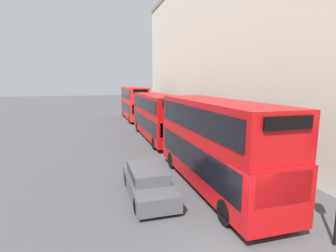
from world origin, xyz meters
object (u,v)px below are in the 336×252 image
Objects in this scene: bus_leading at (214,140)px; car_dark_sedan at (148,181)px; pedestrian at (268,169)px; bus_second_in_queue at (157,114)px; bus_third_in_queue at (134,102)px.

bus_leading reaches higher than car_dark_sedan.
bus_leading reaches higher than pedestrian.
bus_second_in_queue is 2.31× the size of car_dark_sedan.
bus_leading is at bearing 1.27° from car_dark_sedan.
bus_third_in_queue is 25.67m from car_dark_sedan.
bus_leading is 12.03m from bus_second_in_queue.
bus_second_in_queue is 12.67m from car_dark_sedan.
car_dark_sedan is at bearing -178.73° from bus_leading.
bus_third_in_queue is 5.79× the size of pedestrian.
bus_third_in_queue is at bearing 90.00° from bus_second_in_queue.
bus_third_in_queue reaches higher than car_dark_sedan.
pedestrian is (2.94, -25.67, -1.69)m from bus_third_in_queue.
car_dark_sedan is at bearing -105.69° from bus_second_in_queue.
bus_second_in_queue is 6.29× the size of pedestrian.
bus_second_in_queue is (-0.00, 12.03, -0.15)m from bus_leading.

